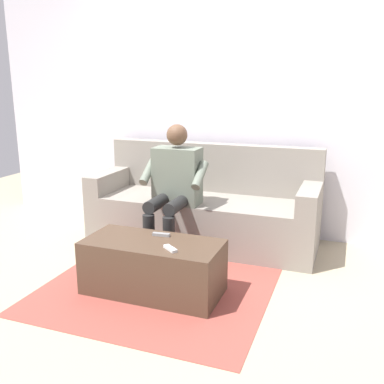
# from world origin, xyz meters

# --- Properties ---
(ground_plane) EXTENTS (8.00, 8.00, 0.00)m
(ground_plane) POSITION_xyz_m (0.00, 0.60, 0.00)
(ground_plane) COLOR tan
(back_wall) EXTENTS (5.09, 0.06, 2.57)m
(back_wall) POSITION_xyz_m (0.00, -0.57, 1.29)
(back_wall) COLOR silver
(back_wall) RESTS_ON ground
(couch) EXTENTS (2.13, 0.75, 0.92)m
(couch) POSITION_xyz_m (0.00, -0.12, 0.31)
(couch) COLOR gray
(couch) RESTS_ON ground
(coffee_table) EXTENTS (0.99, 0.47, 0.39)m
(coffee_table) POSITION_xyz_m (0.00, 1.02, 0.20)
(coffee_table) COLOR #4C3828
(coffee_table) RESTS_ON ground
(person_solo_seated) EXTENTS (0.56, 0.57, 1.15)m
(person_solo_seated) POSITION_xyz_m (0.14, 0.27, 0.65)
(person_solo_seated) COLOR slate
(person_solo_seated) RESTS_ON ground
(remote_gray) EXTENTS (0.13, 0.05, 0.02)m
(remote_gray) POSITION_xyz_m (-0.01, 0.89, 0.41)
(remote_gray) COLOR gray
(remote_gray) RESTS_ON coffee_table
(remote_white) EXTENTS (0.13, 0.11, 0.02)m
(remote_white) POSITION_xyz_m (-0.18, 1.12, 0.40)
(remote_white) COLOR white
(remote_white) RESTS_ON coffee_table
(floor_rug) EXTENTS (1.65, 1.66, 0.01)m
(floor_rug) POSITION_xyz_m (0.00, 0.87, 0.00)
(floor_rug) COLOR #9E473D
(floor_rug) RESTS_ON ground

